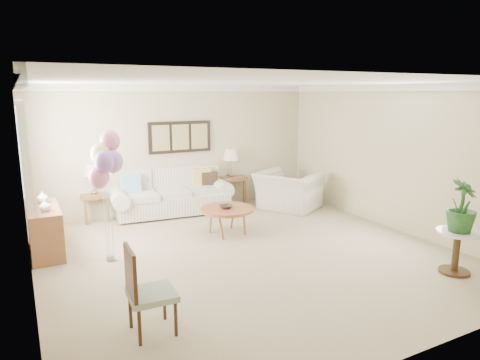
{
  "coord_description": "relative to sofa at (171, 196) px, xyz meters",
  "views": [
    {
      "loc": [
        -3.02,
        -5.47,
        2.45
      ],
      "look_at": [
        0.16,
        0.6,
        1.05
      ],
      "focal_mm": 32.0,
      "sensor_mm": 36.0,
      "label": 1
    }
  ],
  "objects": [
    {
      "name": "ground_plane",
      "position": [
        0.29,
        -2.79,
        -0.36
      ],
      "size": [
        6.0,
        6.0,
        0.0
      ],
      "primitive_type": "plane",
      "color": "tan"
    },
    {
      "name": "room_shell",
      "position": [
        0.18,
        -2.7,
        1.26
      ],
      "size": [
        6.04,
        6.04,
        2.6
      ],
      "color": "#C3B78C",
      "rests_on": "ground"
    },
    {
      "name": "wall_art_triptych",
      "position": [
        0.29,
        0.17,
        1.19
      ],
      "size": [
        1.35,
        0.06,
        0.65
      ],
      "color": "black",
      "rests_on": "ground"
    },
    {
      "name": "sofa",
      "position": [
        0.0,
        0.0,
        0.0
      ],
      "size": [
        2.57,
        1.12,
        0.92
      ],
      "color": "silver",
      "rests_on": "ground"
    },
    {
      "name": "end_table_left",
      "position": [
        -1.49,
        0.15,
        0.1
      ],
      "size": [
        0.5,
        0.46,
        0.55
      ],
      "color": "olive",
      "rests_on": "ground"
    },
    {
      "name": "end_table_right",
      "position": [
        1.45,
        0.14,
        0.16
      ],
      "size": [
        0.57,
        0.52,
        0.63
      ],
      "color": "olive",
      "rests_on": "ground"
    },
    {
      "name": "lamp_left",
      "position": [
        -1.49,
        0.15,
        0.63
      ],
      "size": [
        0.33,
        0.33,
        0.58
      ],
      "color": "gray",
      "rests_on": "end_table_left"
    },
    {
      "name": "lamp_right",
      "position": [
        1.45,
        0.14,
        0.72
      ],
      "size": [
        0.34,
        0.34,
        0.6
      ],
      "color": "gray",
      "rests_on": "end_table_right"
    },
    {
      "name": "coffee_table",
      "position": [
        0.43,
        -1.75,
        0.08
      ],
      "size": [
        0.94,
        0.94,
        0.47
      ],
      "color": "brown",
      "rests_on": "ground"
    },
    {
      "name": "decor_bowl",
      "position": [
        0.4,
        -1.77,
        0.14
      ],
      "size": [
        0.25,
        0.25,
        0.06
      ],
      "primitive_type": "imported",
      "rotation": [
        0.0,
        0.0,
        -0.08
      ],
      "color": "#30251F",
      "rests_on": "coffee_table"
    },
    {
      "name": "armchair",
      "position": [
        2.33,
        -0.85,
        0.03
      ],
      "size": [
        1.51,
        1.58,
        0.79
      ],
      "primitive_type": "imported",
      "rotation": [
        0.0,
        0.0,
        2.06
      ],
      "color": "silver",
      "rests_on": "ground"
    },
    {
      "name": "side_table",
      "position": [
        2.49,
        -4.72,
        0.09
      ],
      "size": [
        0.56,
        0.56,
        0.61
      ],
      "color": "silver",
      "rests_on": "ground"
    },
    {
      "name": "potted_plant",
      "position": [
        2.47,
        -4.74,
        0.6
      ],
      "size": [
        0.49,
        0.49,
        0.71
      ],
      "primitive_type": "imported",
      "rotation": [
        0.0,
        0.0,
        0.27
      ],
      "color": "#1C471F",
      "rests_on": "side_table"
    },
    {
      "name": "accent_chair",
      "position": [
        -1.71,
        -4.24,
        0.13
      ],
      "size": [
        0.48,
        0.48,
        0.95
      ],
      "color": "gray",
      "rests_on": "ground"
    },
    {
      "name": "credenza",
      "position": [
        -2.47,
        -1.29,
        0.01
      ],
      "size": [
        0.46,
        1.2,
        0.74
      ],
      "color": "olive",
      "rests_on": "ground"
    },
    {
      "name": "vase_white",
      "position": [
        -2.45,
        -1.55,
        0.47
      ],
      "size": [
        0.17,
        0.17,
        0.18
      ],
      "primitive_type": "imported",
      "rotation": [
        0.0,
        0.0,
        0.01
      ],
      "color": "#B4B5CB",
      "rests_on": "credenza"
    },
    {
      "name": "vase_sage",
      "position": [
        -2.45,
        -0.99,
        0.47
      ],
      "size": [
        0.23,
        0.23,
        0.19
      ],
      "primitive_type": "imported",
      "rotation": [
        0.0,
        0.0,
        -0.38
      ],
      "color": "#B7C2AE",
      "rests_on": "credenza"
    },
    {
      "name": "balloon_cluster",
      "position": [
        -1.64,
        -2.08,
        1.16
      ],
      "size": [
        0.5,
        0.52,
        1.94
      ],
      "color": "gray",
      "rests_on": "ground"
    }
  ]
}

